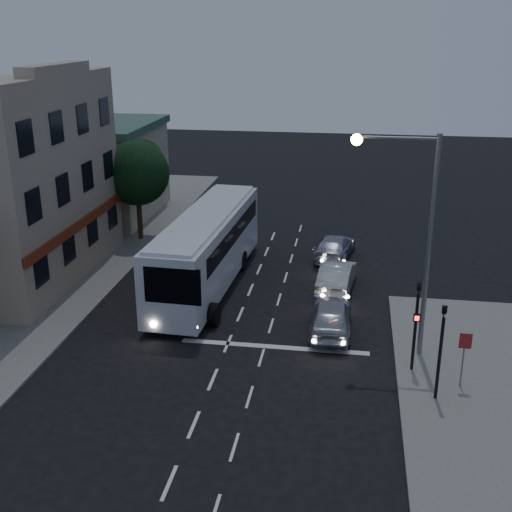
% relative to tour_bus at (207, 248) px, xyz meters
% --- Properties ---
extents(ground, '(120.00, 120.00, 0.00)m').
position_rel_tour_bus_xyz_m(ground, '(2.28, -8.15, -2.13)').
color(ground, black).
extents(sidewalk_far, '(12.00, 50.00, 0.12)m').
position_rel_tour_bus_xyz_m(sidewalk_far, '(-10.72, -0.15, -2.07)').
color(sidewalk_far, slate).
rests_on(sidewalk_far, ground).
extents(road_markings, '(8.00, 30.55, 0.01)m').
position_rel_tour_bus_xyz_m(road_markings, '(3.57, -4.85, -2.13)').
color(road_markings, silver).
rests_on(road_markings, ground).
extents(tour_bus, '(3.28, 12.94, 3.94)m').
position_rel_tour_bus_xyz_m(tour_bus, '(0.00, 0.00, 0.00)').
color(tour_bus, silver).
rests_on(tour_bus, ground).
extents(car_suv, '(1.83, 4.48, 1.52)m').
position_rel_tour_bus_xyz_m(car_suv, '(6.58, -4.35, -1.37)').
color(car_suv, '#A9AAB8').
rests_on(car_suv, ground).
extents(car_sedan_a, '(2.01, 4.63, 1.48)m').
position_rel_tour_bus_xyz_m(car_sedan_a, '(6.65, 0.53, -1.39)').
color(car_sedan_a, silver).
rests_on(car_sedan_a, ground).
extents(car_sedan_b, '(2.54, 4.82, 1.33)m').
position_rel_tour_bus_xyz_m(car_sedan_b, '(6.36, 5.43, -1.46)').
color(car_sedan_b, '#9F9EB2').
rests_on(car_sedan_b, ground).
extents(traffic_signal_main, '(0.25, 0.35, 4.10)m').
position_rel_tour_bus_xyz_m(traffic_signal_main, '(9.88, -7.38, 0.29)').
color(traffic_signal_main, black).
rests_on(traffic_signal_main, sidewalk_near).
extents(traffic_signal_side, '(0.18, 0.15, 4.10)m').
position_rel_tour_bus_xyz_m(traffic_signal_side, '(10.58, -9.35, 0.29)').
color(traffic_signal_side, black).
rests_on(traffic_signal_side, sidewalk_near).
extents(regulatory_sign, '(0.45, 0.12, 2.20)m').
position_rel_tour_bus_xyz_m(regulatory_sign, '(11.58, -8.39, -0.53)').
color(regulatory_sign, slate).
rests_on(regulatory_sign, sidewalk_near).
extents(streetlight, '(3.32, 0.44, 9.00)m').
position_rel_tour_bus_xyz_m(streetlight, '(9.63, -5.95, 3.60)').
color(streetlight, slate).
rests_on(streetlight, sidewalk_near).
extents(low_building_north, '(9.40, 9.40, 6.50)m').
position_rel_tour_bus_xyz_m(low_building_north, '(-11.22, 11.85, 1.26)').
color(low_building_north, gray).
rests_on(low_building_north, sidewalk_far).
extents(street_tree, '(4.00, 4.00, 6.20)m').
position_rel_tour_bus_xyz_m(street_tree, '(-5.92, 6.87, 2.37)').
color(street_tree, black).
rests_on(street_tree, sidewalk_far).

